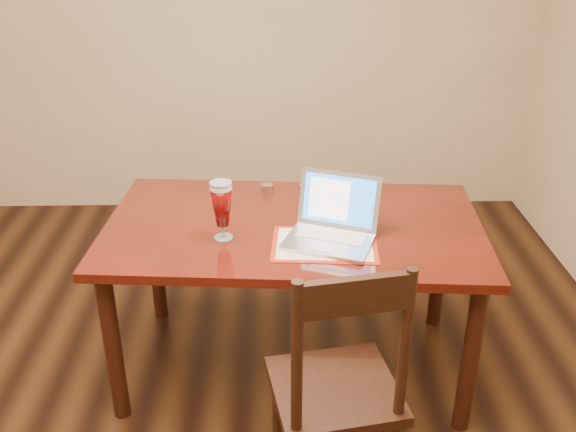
{
  "coord_description": "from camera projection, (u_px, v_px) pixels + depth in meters",
  "views": [
    {
      "loc": [
        0.39,
        -2.0,
        2.13
      ],
      "look_at": [
        0.45,
        0.54,
        0.86
      ],
      "focal_mm": 40.0,
      "sensor_mm": 36.0,
      "label": 1
    }
  ],
  "objects": [
    {
      "name": "room_shell",
      "position": [
        145.0,
        33.0,
        1.95
      ],
      "size": [
        4.51,
        5.01,
        2.71
      ],
      "color": "tan",
      "rests_on": "ground"
    },
    {
      "name": "dining_table",
      "position": [
        293.0,
        241.0,
        2.95
      ],
      "size": [
        1.77,
        1.08,
        1.07
      ],
      "rotation": [
        0.0,
        0.0,
        -0.07
      ],
      "color": "#55110B",
      "rests_on": "ground"
    },
    {
      "name": "dining_chair",
      "position": [
        338.0,
        389.0,
        2.36
      ],
      "size": [
        0.53,
        0.51,
        1.08
      ],
      "rotation": [
        0.0,
        0.0,
        0.18
      ],
      "color": "black",
      "rests_on": "ground"
    }
  ]
}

